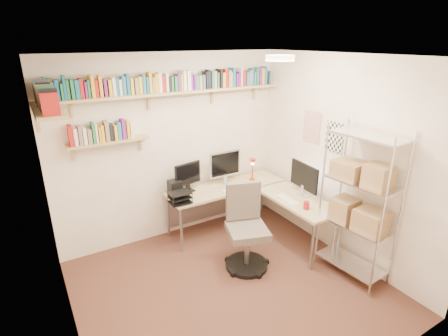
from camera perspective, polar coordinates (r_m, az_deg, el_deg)
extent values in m
plane|color=#4D2B21|center=(4.18, 1.14, -18.97)|extent=(3.20, 3.20, 0.00)
cube|color=beige|center=(4.78, -8.33, 3.15)|extent=(3.20, 0.04, 2.50)
cube|color=beige|center=(3.07, -25.25, -8.84)|extent=(0.04, 3.00, 2.50)
cube|color=beige|center=(4.52, 18.72, 1.27)|extent=(0.04, 3.00, 2.50)
cube|color=beige|center=(2.54, 20.20, -14.47)|extent=(3.20, 0.04, 2.50)
cube|color=silver|center=(3.23, 1.47, 17.75)|extent=(3.20, 3.00, 0.04)
cube|color=white|center=(4.79, 14.11, 6.52)|extent=(0.01, 0.30, 0.42)
cube|color=white|center=(4.54, 17.58, 4.77)|extent=(0.01, 0.28, 0.38)
cylinder|color=#FFEAC6|center=(3.81, 9.13, 17.31)|extent=(0.30, 0.30, 0.06)
cube|color=tan|center=(4.50, -8.20, 12.15)|extent=(3.05, 0.25, 0.03)
cube|color=tan|center=(3.74, -26.91, 8.55)|extent=(0.25, 1.00, 0.03)
cube|color=tan|center=(4.38, -18.29, 4.13)|extent=(0.95, 0.20, 0.02)
cube|color=tan|center=(4.26, -23.70, 9.27)|extent=(0.03, 0.20, 0.20)
cube|color=tan|center=(4.46, -12.10, 10.94)|extent=(0.03, 0.20, 0.20)
cube|color=tan|center=(4.83, -1.77, 12.06)|extent=(0.03, 0.20, 0.20)
cube|color=tan|center=(5.20, 5.14, 12.59)|extent=(0.03, 0.20, 0.20)
cube|color=gray|center=(4.15, -27.61, 10.98)|extent=(0.03, 0.12, 0.19)
cube|color=#2C6786|center=(4.14, -27.23, 11.36)|extent=(0.03, 0.12, 0.24)
cube|color=#267344|center=(4.15, -26.68, 11.35)|extent=(0.02, 0.13, 0.22)
cube|color=gray|center=(4.15, -26.22, 11.17)|extent=(0.03, 0.13, 0.19)
cube|color=#1A628A|center=(4.16, -25.64, 11.41)|extent=(0.04, 0.13, 0.21)
cube|color=#267344|center=(4.16, -25.02, 11.25)|extent=(0.03, 0.15, 0.17)
cube|color=#1A628A|center=(4.16, -24.65, 11.84)|extent=(0.03, 0.12, 0.25)
cube|color=#267344|center=(4.17, -24.19, 11.65)|extent=(0.03, 0.12, 0.21)
cube|color=#267344|center=(4.17, -23.60, 11.73)|extent=(0.03, 0.14, 0.21)
cube|color=#1A628A|center=(4.18, -22.94, 11.77)|extent=(0.04, 0.15, 0.20)
cube|color=#AB1916|center=(4.19, -22.32, 11.94)|extent=(0.04, 0.13, 0.21)
cube|color=#66207B|center=(4.20, -21.71, 11.79)|extent=(0.02, 0.12, 0.18)
cube|color=#267344|center=(4.20, -21.28, 11.95)|extent=(0.03, 0.11, 0.19)
cube|color=gold|center=(4.20, -20.78, 12.39)|extent=(0.04, 0.14, 0.24)
cube|color=#AB1916|center=(4.21, -20.21, 12.11)|extent=(0.03, 0.13, 0.19)
cube|color=gold|center=(4.22, -19.59, 12.51)|extent=(0.03, 0.11, 0.24)
cube|color=#66207B|center=(4.23, -18.91, 12.29)|extent=(0.03, 0.13, 0.19)
cube|color=gold|center=(4.24, -18.25, 12.34)|extent=(0.04, 0.15, 0.18)
cube|color=silver|center=(4.25, -17.69, 12.57)|extent=(0.04, 0.15, 0.21)
cube|color=#1A628A|center=(4.26, -17.15, 12.57)|extent=(0.03, 0.12, 0.20)
cube|color=silver|center=(4.27, -16.70, 12.50)|extent=(0.03, 0.13, 0.18)
cube|color=#2C6786|center=(4.28, -16.14, 12.81)|extent=(0.04, 0.12, 0.21)
cube|color=#1A628A|center=(4.29, -15.52, 13.04)|extent=(0.03, 0.11, 0.24)
cube|color=gold|center=(4.31, -14.95, 12.81)|extent=(0.04, 0.13, 0.19)
cube|color=gray|center=(4.32, -14.28, 12.89)|extent=(0.04, 0.15, 0.19)
cube|color=gold|center=(4.33, -13.68, 13.01)|extent=(0.04, 0.14, 0.20)
cube|color=#2C6786|center=(4.35, -13.14, 13.20)|extent=(0.03, 0.15, 0.22)
cube|color=#1A628A|center=(4.36, -12.61, 13.09)|extent=(0.02, 0.14, 0.19)
cube|color=gold|center=(4.37, -12.12, 13.48)|extent=(0.03, 0.12, 0.24)
cube|color=gray|center=(4.39, -11.61, 13.18)|extent=(0.03, 0.14, 0.19)
cube|color=gold|center=(4.40, -11.14, 13.42)|extent=(0.04, 0.12, 0.22)
cube|color=silver|center=(4.41, -10.63, 13.60)|extent=(0.04, 0.13, 0.23)
cube|color=#AB1916|center=(4.43, -10.04, 13.40)|extent=(0.04, 0.12, 0.20)
cube|color=silver|center=(4.45, -9.45, 13.61)|extent=(0.03, 0.11, 0.22)
cube|color=black|center=(4.46, -9.02, 13.41)|extent=(0.02, 0.14, 0.18)
cube|color=#267344|center=(4.47, -8.62, 13.43)|extent=(0.03, 0.11, 0.18)
cube|color=#267344|center=(4.49, -8.11, 13.49)|extent=(0.03, 0.14, 0.18)
cube|color=#66207B|center=(4.50, -7.65, 13.68)|extent=(0.03, 0.15, 0.20)
cube|color=gold|center=(4.52, -7.21, 13.71)|extent=(0.02, 0.14, 0.20)
cube|color=silver|center=(4.53, -6.72, 14.02)|extent=(0.04, 0.14, 0.24)
cube|color=silver|center=(4.56, -6.06, 14.08)|extent=(0.04, 0.15, 0.24)
cube|color=#66207B|center=(4.58, -5.54, 13.91)|extent=(0.03, 0.12, 0.21)
cube|color=#66207B|center=(4.59, -5.09, 13.81)|extent=(0.03, 0.15, 0.19)
cube|color=#2C6786|center=(4.61, -4.65, 13.77)|extent=(0.04, 0.14, 0.17)
cube|color=gold|center=(4.63, -4.05, 13.81)|extent=(0.03, 0.11, 0.17)
cube|color=#2C6786|center=(4.65, -3.57, 13.88)|extent=(0.03, 0.12, 0.18)
cube|color=black|center=(4.67, -3.09, 14.14)|extent=(0.02, 0.13, 0.22)
cube|color=black|center=(4.69, -2.67, 14.31)|extent=(0.04, 0.11, 0.24)
cube|color=#2C6786|center=(4.71, -2.10, 14.24)|extent=(0.04, 0.13, 0.22)
cube|color=gold|center=(4.73, -1.69, 14.25)|extent=(0.03, 0.12, 0.22)
cube|color=#2C6786|center=(4.75, -1.23, 14.16)|extent=(0.02, 0.11, 0.20)
cube|color=black|center=(4.77, -0.81, 14.43)|extent=(0.03, 0.15, 0.24)
cube|color=gold|center=(4.79, -0.39, 14.20)|extent=(0.04, 0.14, 0.19)
cube|color=#AB1916|center=(4.81, 0.08, 14.47)|extent=(0.04, 0.12, 0.24)
cube|color=gray|center=(4.84, 0.56, 14.41)|extent=(0.04, 0.15, 0.22)
cube|color=gold|center=(4.86, 0.95, 14.30)|extent=(0.02, 0.11, 0.20)
cube|color=#1A628A|center=(4.88, 1.33, 14.62)|extent=(0.04, 0.13, 0.25)
cube|color=#66207B|center=(4.90, 1.79, 14.20)|extent=(0.03, 0.14, 0.17)
cube|color=#66207B|center=(4.93, 2.22, 14.33)|extent=(0.03, 0.13, 0.19)
cube|color=silver|center=(4.94, 2.61, 14.63)|extent=(0.02, 0.11, 0.24)
cube|color=#AB1916|center=(4.97, 3.02, 14.43)|extent=(0.04, 0.11, 0.20)
cube|color=#2C6786|center=(5.00, 3.56, 14.34)|extent=(0.04, 0.15, 0.18)
cube|color=gray|center=(5.03, 4.04, 14.49)|extent=(0.03, 0.13, 0.20)
cube|color=#1A628A|center=(5.05, 4.42, 14.66)|extent=(0.02, 0.11, 0.23)
cube|color=#2C6786|center=(5.07, 4.77, 14.38)|extent=(0.03, 0.12, 0.18)
cube|color=#267344|center=(5.09, 5.17, 14.69)|extent=(0.03, 0.13, 0.23)
cube|color=#66207B|center=(5.12, 5.58, 14.74)|extent=(0.04, 0.14, 0.24)
cube|color=gold|center=(5.15, 6.05, 14.66)|extent=(0.04, 0.12, 0.22)
cube|color=#2C6786|center=(5.18, 6.50, 14.82)|extent=(0.03, 0.13, 0.25)
cube|color=black|center=(5.20, 6.84, 14.47)|extent=(0.02, 0.14, 0.18)
cube|color=#1A628A|center=(5.22, 7.11, 14.50)|extent=(0.03, 0.12, 0.18)
cube|color=#AB1916|center=(3.30, -26.51, 9.27)|extent=(0.14, 0.04, 0.19)
cube|color=black|center=(3.34, -26.62, 9.62)|extent=(0.14, 0.03, 0.22)
cube|color=gold|center=(3.38, -26.64, 9.39)|extent=(0.12, 0.03, 0.18)
cube|color=silver|center=(3.43, -26.75, 9.73)|extent=(0.11, 0.04, 0.21)
cube|color=#267344|center=(3.47, -26.85, 9.94)|extent=(0.13, 0.04, 0.22)
cube|color=#2C6786|center=(3.52, -26.93, 10.08)|extent=(0.14, 0.03, 0.23)
cube|color=#267344|center=(3.56, -26.94, 9.88)|extent=(0.14, 0.03, 0.19)
cube|color=#AB1916|center=(3.60, -27.03, 10.09)|extent=(0.12, 0.03, 0.21)
cube|color=gold|center=(3.64, -27.10, 10.27)|extent=(0.15, 0.04, 0.22)
cube|color=black|center=(3.69, -27.20, 10.50)|extent=(0.12, 0.04, 0.24)
cube|color=#66207B|center=(3.73, -27.26, 10.57)|extent=(0.12, 0.02, 0.24)
cube|color=#AB1916|center=(3.78, -27.23, 10.15)|extent=(0.15, 0.04, 0.17)
cube|color=#267344|center=(3.82, -27.38, 10.74)|extent=(0.15, 0.03, 0.24)
cube|color=silver|center=(3.87, -27.39, 10.55)|extent=(0.12, 0.04, 0.20)
cube|color=silver|center=(3.92, -27.43, 10.49)|extent=(0.12, 0.03, 0.18)
cube|color=#66207B|center=(3.96, -27.54, 10.92)|extent=(0.11, 0.04, 0.23)
cube|color=#2C6786|center=(4.00, -27.55, 10.74)|extent=(0.13, 0.02, 0.20)
cube|color=#66207B|center=(4.04, -27.61, 10.87)|extent=(0.15, 0.03, 0.21)
cube|color=#66207B|center=(4.08, -27.65, 10.92)|extent=(0.14, 0.03, 0.20)
cube|color=gold|center=(4.12, -27.70, 10.99)|extent=(0.13, 0.04, 0.20)
cube|color=#AB1916|center=(4.28, -23.79, 4.88)|extent=(0.04, 0.14, 0.24)
cube|color=silver|center=(4.29, -23.10, 4.73)|extent=(0.04, 0.11, 0.20)
cube|color=gray|center=(4.29, -22.48, 4.97)|extent=(0.04, 0.14, 0.22)
cube|color=silver|center=(4.30, -21.82, 4.93)|extent=(0.04, 0.11, 0.19)
cube|color=gray|center=(4.31, -21.16, 4.93)|extent=(0.04, 0.12, 0.17)
cube|color=#267344|center=(4.31, -20.61, 5.45)|extent=(0.03, 0.13, 0.24)
cube|color=silver|center=(4.32, -20.18, 5.36)|extent=(0.02, 0.12, 0.22)
cube|color=gold|center=(4.33, -19.71, 5.21)|extent=(0.02, 0.13, 0.18)
cube|color=gold|center=(4.33, -19.31, 5.40)|extent=(0.03, 0.13, 0.20)
cube|color=gray|center=(4.34, -18.67, 5.77)|extent=(0.04, 0.13, 0.24)
cube|color=black|center=(4.36, -17.96, 5.61)|extent=(0.04, 0.11, 0.20)
cube|color=gold|center=(4.37, -17.41, 5.61)|extent=(0.03, 0.14, 0.18)
cube|color=#2C6786|center=(4.37, -16.84, 5.87)|extent=(0.04, 0.12, 0.21)
cube|color=#66207B|center=(4.38, -16.19, 6.15)|extent=(0.04, 0.13, 0.24)
cube|color=gold|center=(4.40, -15.52, 6.17)|extent=(0.04, 0.12, 0.22)
cube|color=silver|center=(4.41, -14.96, 6.11)|extent=(0.03, 0.12, 0.20)
cube|color=tan|center=(4.99, 0.35, -3.19)|extent=(1.72, 0.54, 0.04)
cube|color=tan|center=(4.71, 11.91, -5.17)|extent=(0.54, 1.18, 0.04)
cylinder|color=gray|center=(4.63, -6.96, -10.01)|extent=(0.04, 0.04, 0.63)
cylinder|color=gray|center=(5.00, -9.12, -7.70)|extent=(0.04, 0.04, 0.63)
cylinder|color=gray|center=(5.72, 6.17, -3.79)|extent=(0.04, 0.04, 0.63)
cylinder|color=gray|center=(4.39, 14.20, -12.37)|extent=(0.04, 0.04, 0.63)
cylinder|color=gray|center=(4.69, 18.22, -10.57)|extent=(0.04, 0.04, 0.63)
cube|color=gray|center=(5.30, -0.98, -5.19)|extent=(1.63, 0.02, 0.50)
cube|color=silver|center=(4.98, 0.16, 0.69)|extent=(0.50, 0.03, 0.38)
cube|color=black|center=(4.97, 0.27, 0.63)|extent=(0.45, 0.00, 0.33)
cube|color=black|center=(4.74, -5.95, -0.96)|extent=(0.40, 0.03, 0.31)
cube|color=black|center=(4.70, 12.95, -1.31)|extent=(0.03, 0.53, 0.34)
cube|color=white|center=(4.69, 12.79, -1.36)|extent=(0.00, 0.47, 0.30)
cube|color=white|center=(4.88, 1.80, -3.47)|extent=(0.38, 0.12, 0.01)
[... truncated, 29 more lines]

